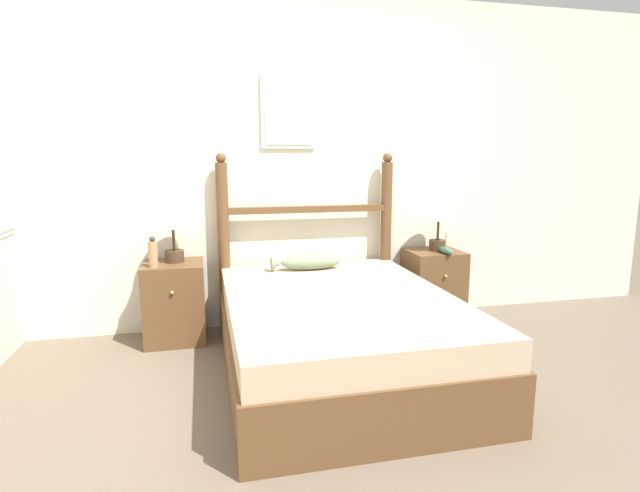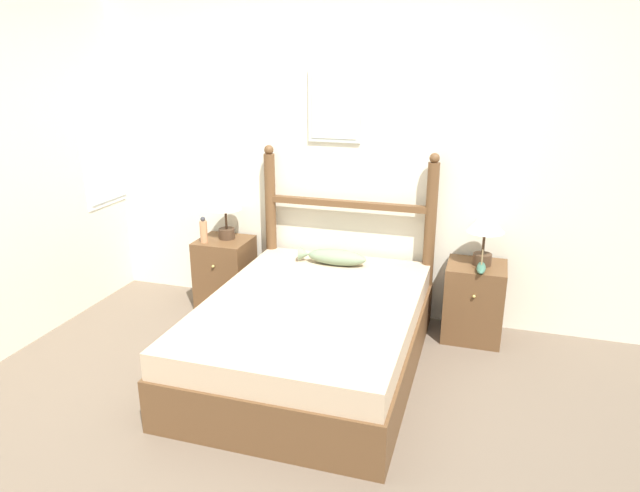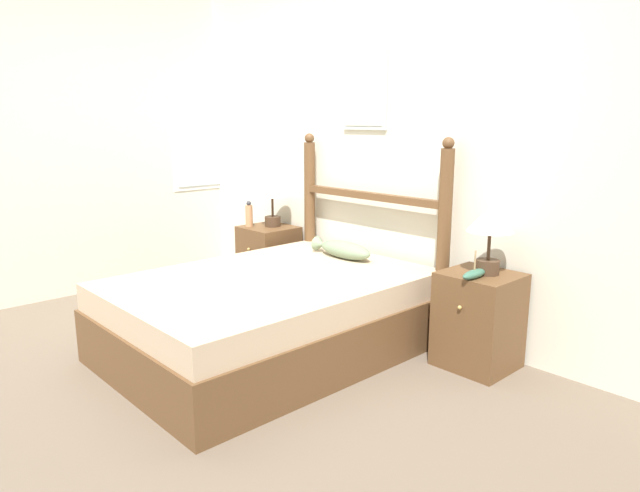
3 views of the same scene
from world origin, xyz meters
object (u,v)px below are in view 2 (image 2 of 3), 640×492
object	(u,v)px
table_lamp_left	(225,204)
table_lamp_right	(485,226)
bottle	(204,231)
nightstand_left	(225,272)
fish_pillow	(334,257)
nightstand_right	(474,301)
model_boat	(481,268)
bed	(312,335)

from	to	relation	value
table_lamp_left	table_lamp_right	bearing A→B (deg)	-0.71
table_lamp_right	bottle	bearing A→B (deg)	-176.76
nightstand_left	fish_pillow	distance (m)	1.01
nightstand_left	fish_pillow	world-z (taller)	fish_pillow
bottle	fish_pillow	xyz separation A→B (m)	(1.09, 0.02, -0.12)
nightstand_left	nightstand_right	world-z (taller)	same
nightstand_right	model_boat	bearing A→B (deg)	-76.78
bottle	table_lamp_right	bearing A→B (deg)	3.24
bed	fish_pillow	xyz separation A→B (m)	(-0.05, 0.70, 0.31)
bottle	table_lamp_left	bearing A→B (deg)	48.66
table_lamp_right	bottle	world-z (taller)	table_lamp_right
fish_pillow	nightstand_right	bearing A→B (deg)	4.68
table_lamp_right	fish_pillow	xyz separation A→B (m)	(-1.09, -0.10, -0.31)
table_lamp_left	fish_pillow	distance (m)	1.02
nightstand_left	model_boat	bearing A→B (deg)	-3.51
bed	table_lamp_left	distance (m)	1.44
bed	model_boat	world-z (taller)	model_boat
table_lamp_left	bottle	xyz separation A→B (m)	(-0.13, -0.15, -0.20)
bed	bottle	xyz separation A→B (m)	(-1.14, 0.67, 0.43)
nightstand_left	bottle	size ratio (longest dim) A/B	2.67
nightstand_right	table_lamp_left	bearing A→B (deg)	178.92
bed	model_boat	distance (m)	1.29
nightstand_left	table_lamp_right	size ratio (longest dim) A/B	1.43
table_lamp_left	model_boat	bearing A→B (deg)	-4.59
bed	fish_pillow	world-z (taller)	fish_pillow
table_lamp_right	model_boat	xyz separation A→B (m)	(0.00, -0.14, -0.27)
fish_pillow	nightstand_left	bearing A→B (deg)	174.88
table_lamp_right	nightstand_left	bearing A→B (deg)	-179.65
bed	bottle	size ratio (longest dim) A/B	8.89
table_lamp_left	fish_pillow	xyz separation A→B (m)	(0.96, -0.13, -0.31)
bottle	model_boat	bearing A→B (deg)	-0.42
bed	table_lamp_right	size ratio (longest dim) A/B	4.77
table_lamp_right	fish_pillow	size ratio (longest dim) A/B	0.77
nightstand_right	model_boat	xyz separation A→B (m)	(0.03, -0.13, 0.32)
model_boat	fish_pillow	world-z (taller)	model_boat
nightstand_left	table_lamp_right	bearing A→B (deg)	0.35
nightstand_left	bed	bearing A→B (deg)	-37.61
model_boat	bottle	bearing A→B (deg)	179.58
nightstand_right	table_lamp_left	distance (m)	2.10
model_boat	table_lamp_left	bearing A→B (deg)	175.41
nightstand_right	nightstand_left	bearing A→B (deg)	180.00
nightstand_left	bottle	world-z (taller)	bottle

